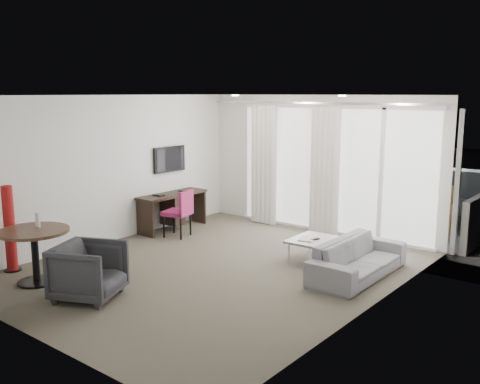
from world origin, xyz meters
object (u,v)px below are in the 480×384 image
Objects in this scene: sofa at (358,258)px; rattan_chair_a at (390,203)px; desk at (173,211)px; coffee_table at (317,250)px; red_lamp at (10,229)px; rattan_chair_b at (437,209)px; desk_chair at (177,213)px; round_table at (35,256)px; tub_armchair at (89,271)px.

sofa is 2.23× the size of rattan_chair_a.
coffee_table is (3.28, -0.02, -0.17)m from desk.
red_lamp reaches higher than coffee_table.
desk_chair is at bearing -151.72° from rattan_chair_b.
sofa is 3.27m from rattan_chair_b.
red_lamp is (-0.77, 0.06, 0.26)m from round_table.
rattan_chair_b is at bearing 61.52° from round_table.
red_lamp is 4.70m from coffee_table.
rattan_chair_a is (3.20, 6.38, -0.23)m from red_lamp.
red_lamp reaches higher than rattan_chair_a.
desk is 1.16× the size of red_lamp.
rattan_chair_a reaches higher than tub_armchair.
red_lamp is at bearing 125.78° from sofa.
desk is 5.10m from rattan_chair_b.
tub_armchair is (1.29, -2.88, -0.07)m from desk_chair.
desk_chair is 0.68× the size of red_lamp.
round_table is at bearing -128.08° from coffee_table.
rattan_chair_a reaches higher than sofa.
sofa is 3.51m from rattan_chair_a.
rattan_chair_a is at bearing 44.92° from desk.
tub_armchair is 1.01× the size of coffee_table.
red_lamp is at bearing -137.89° from rattan_chair_b.
rattan_chair_a reaches higher than round_table.
desk is 3.29m from red_lamp.
desk is 1.70× the size of rattan_chair_b.
desk_chair is 1.05× the size of rattan_chair_a.
red_lamp reaches higher than desk.
coffee_table is at bearing -73.99° from rattan_chair_a.
rattan_chair_b is at bearing -0.51° from sofa.
desk reaches higher than sofa.
tub_armchair is at bearing -61.43° from desk.
sofa is (4.18, 3.01, -0.38)m from red_lamp.
rattan_chair_a is 0.94× the size of rattan_chair_b.
rattan_chair_a is at bearing -37.22° from tub_armchair.
desk is at bearing 86.36° from sofa.
red_lamp is at bearing -135.97° from coffee_table.
desk is 4.10m from sofa.
rattan_chair_a is at bearing 37.82° from desk_chair.
sofa is (0.82, -0.24, 0.09)m from coffee_table.
desk_chair is 0.99× the size of rattan_chair_b.
tub_armchair is at bearing 141.59° from sofa.
rattan_chair_a is (2.44, 6.44, 0.03)m from round_table.
sofa is at bearing -104.57° from rattan_chair_b.
red_lamp is (-0.08, -3.27, 0.29)m from desk.
red_lamp is 7.56m from rattan_chair_b.
sofa reaches higher than coffee_table.
round_table is 4.21m from coffee_table.
desk_chair is 3.00m from red_lamp.
round_table is 6.89m from rattan_chair_a.
rattan_chair_b is (3.66, 3.34, 0.00)m from desk_chair.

